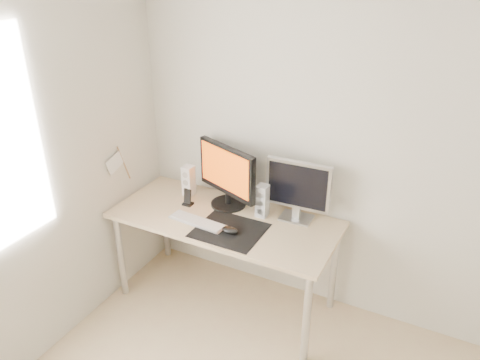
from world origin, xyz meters
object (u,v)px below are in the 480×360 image
(main_monitor, at_px, (227,174))
(second_monitor, at_px, (298,188))
(keyboard, at_px, (197,221))
(mouse, at_px, (230,230))
(desk, at_px, (224,227))
(speaker_left, at_px, (189,181))
(phone_dock, at_px, (188,200))
(speaker_right, at_px, (262,201))

(main_monitor, bearing_deg, second_monitor, 5.39)
(second_monitor, height_order, keyboard, second_monitor)
(mouse, relative_size, second_monitor, 0.26)
(main_monitor, bearing_deg, mouse, -58.94)
(mouse, height_order, desk, mouse)
(desk, bearing_deg, main_monitor, 111.31)
(second_monitor, distance_m, speaker_left, 0.87)
(phone_dock, bearing_deg, desk, -6.72)
(mouse, height_order, second_monitor, second_monitor)
(main_monitor, bearing_deg, desk, -68.69)
(keyboard, xyz_separation_m, phone_dock, (-0.19, 0.18, 0.03))
(speaker_left, distance_m, phone_dock, 0.18)
(mouse, distance_m, speaker_right, 0.33)
(speaker_left, bearing_deg, speaker_right, -3.13)
(keyboard, bearing_deg, desk, 46.22)
(speaker_left, height_order, speaker_right, same)
(main_monitor, height_order, speaker_left, main_monitor)
(desk, relative_size, second_monitor, 3.55)
(desk, height_order, phone_dock, phone_dock)
(desk, relative_size, speaker_right, 6.74)
(speaker_right, bearing_deg, mouse, -106.68)
(second_monitor, distance_m, keyboard, 0.73)
(speaker_left, xyz_separation_m, phone_dock, (0.08, -0.14, -0.08))
(second_monitor, xyz_separation_m, keyboard, (-0.59, -0.36, -0.23))
(speaker_left, bearing_deg, keyboard, -49.84)
(desk, distance_m, speaker_right, 0.33)
(main_monitor, xyz_separation_m, keyboard, (-0.07, -0.31, -0.25))
(mouse, distance_m, keyboard, 0.27)
(mouse, bearing_deg, second_monitor, 49.44)
(desk, bearing_deg, phone_dock, 173.28)
(main_monitor, bearing_deg, speaker_left, 177.65)
(mouse, xyz_separation_m, second_monitor, (0.32, 0.38, 0.22))
(speaker_left, bearing_deg, second_monitor, 2.33)
(second_monitor, bearing_deg, keyboard, -148.86)
(second_monitor, bearing_deg, mouse, -130.56)
(second_monitor, bearing_deg, main_monitor, -174.61)
(speaker_left, bearing_deg, main_monitor, -2.35)
(speaker_right, bearing_deg, desk, -146.97)
(desk, height_order, main_monitor, main_monitor)
(main_monitor, distance_m, keyboard, 0.40)
(desk, relative_size, keyboard, 3.73)
(second_monitor, height_order, speaker_left, second_monitor)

